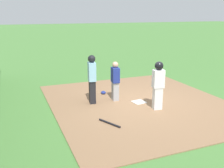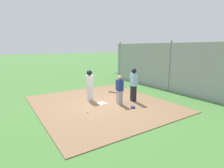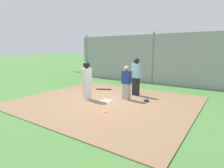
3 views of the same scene
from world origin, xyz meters
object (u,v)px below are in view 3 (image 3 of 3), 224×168
object	(u,v)px
home_plate	(106,101)
runner	(87,78)
umpire	(136,76)
baseball_bat	(104,89)
parked_car_dark	(111,65)
catcher	(126,82)
parked_car_blue	(175,70)
catcher_mask	(146,100)
baseball	(105,112)

from	to	relation	value
home_plate	runner	xyz separation A→B (m)	(0.87, 0.25, 0.96)
umpire	runner	distance (m)	2.39
runner	baseball_bat	world-z (taller)	runner
home_plate	runner	bearing A→B (deg)	16.30
baseball_bat	parked_car_dark	size ratio (longest dim) A/B	0.19
catcher	parked_car_dark	distance (m)	11.21
runner	parked_car_blue	world-z (taller)	runner
runner	parked_car_blue	xyz separation A→B (m)	(-1.36, -9.27, -0.39)
home_plate	catcher_mask	world-z (taller)	catcher_mask
home_plate	baseball	size ratio (longest dim) A/B	5.95
runner	parked_car_dark	xyz separation A→B (m)	(5.42, -9.85, -0.39)
baseball_bat	baseball	xyz separation A→B (m)	(-2.26, 2.98, 0.01)
catcher	parked_car_dark	size ratio (longest dim) A/B	0.34
baseball	parked_car_blue	world-z (taller)	parked_car_blue
runner	parked_car_blue	bearing A→B (deg)	90.61
baseball	parked_car_dark	world-z (taller)	parked_car_dark
runner	parked_car_dark	distance (m)	11.25
runner	umpire	bearing A→B (deg)	61.64
catcher	catcher_mask	bearing A→B (deg)	106.88
baseball	baseball_bat	bearing A→B (deg)	-52.90
catcher_mask	parked_car_dark	bearing A→B (deg)	-48.27
home_plate	parked_car_dark	world-z (taller)	parked_car_dark
home_plate	umpire	size ratio (longest dim) A/B	0.24
umpire	parked_car_dark	size ratio (longest dim) A/B	0.41
baseball	parked_car_blue	bearing A→B (deg)	-88.16
parked_car_dark	catcher_mask	bearing A→B (deg)	141.04
home_plate	parked_car_dark	size ratio (longest dim) A/B	0.10
catcher	runner	bearing A→B (deg)	-48.79
baseball_bat	catcher_mask	size ratio (longest dim) A/B	3.58
baseball	parked_car_dark	size ratio (longest dim) A/B	0.02
catcher	runner	size ratio (longest dim) A/B	0.89
catcher_mask	runner	bearing A→B (deg)	26.09
baseball	parked_car_dark	distance (m)	12.96
home_plate	baseball	xyz separation A→B (m)	(-0.82, 1.22, 0.03)
runner	baseball	distance (m)	2.16
baseball	parked_car_blue	distance (m)	10.26
runner	baseball_bat	xyz separation A→B (m)	(0.57, -2.01, -0.94)
baseball	parked_car_dark	bearing A→B (deg)	-56.67
runner	catcher_mask	bearing A→B (deg)	35.05
umpire	baseball	world-z (taller)	umpire
baseball_bat	parked_car_blue	size ratio (longest dim) A/B	0.20
parked_car_blue	catcher_mask	bearing A→B (deg)	97.45
home_plate	baseball_bat	xyz separation A→B (m)	(1.43, -1.76, 0.02)
umpire	parked_car_dark	world-z (taller)	umpire
umpire	parked_car_blue	bearing A→B (deg)	-170.35
baseball_bat	catcher_mask	xyz separation A→B (m)	(-2.90, 0.87, 0.03)
umpire	parked_car_dark	bearing A→B (deg)	-130.17
catcher	parked_car_blue	world-z (taller)	catcher
home_plate	parked_car_blue	world-z (taller)	parked_car_blue
umpire	baseball_bat	distance (m)	2.22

